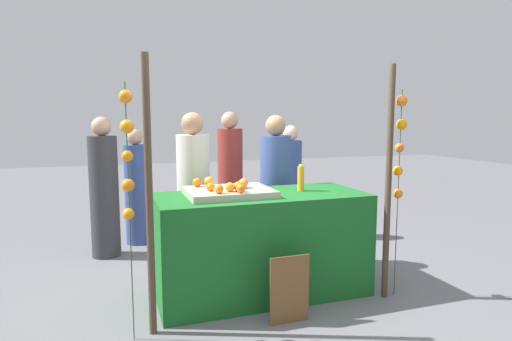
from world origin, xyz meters
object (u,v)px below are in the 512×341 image
orange_0 (230,187)px  stall_counter (261,244)px  juice_bottle (301,178)px  orange_1 (219,189)px  vendor_right (275,196)px  vendor_left (194,200)px  chalkboard_sign (289,290)px

orange_0 → stall_counter: bearing=20.0°
juice_bottle → orange_1: bearing=-165.7°
orange_1 → vendor_right: vendor_right is taller
orange_0 → orange_1: 0.13m
stall_counter → vendor_right: vendor_right is taller
juice_bottle → vendor_left: size_ratio=0.15×
stall_counter → juice_bottle: (0.41, 0.03, 0.59)m
stall_counter → juice_bottle: 0.72m
chalkboard_sign → vendor_right: vendor_right is taller
orange_1 → chalkboard_sign: 1.01m
chalkboard_sign → vendor_left: (-0.50, 1.37, 0.52)m
juice_bottle → vendor_left: 1.17m
orange_1 → vendor_right: (0.87, 0.90, -0.27)m
orange_0 → orange_1: (-0.11, -0.06, -0.00)m
orange_0 → juice_bottle: 0.76m
chalkboard_sign → vendor_right: size_ratio=0.34×
orange_0 → juice_bottle: bearing=11.7°
vendor_right → stall_counter: bearing=-120.4°
juice_bottle → chalkboard_sign: bearing=-120.9°
chalkboard_sign → vendor_left: size_ratio=0.33×
vendor_left → vendor_right: (0.91, -0.01, -0.01)m
orange_1 → vendor_left: size_ratio=0.05×
juice_bottle → stall_counter: bearing=-175.3°
stall_counter → vendor_left: (-0.49, 0.73, 0.32)m
vendor_left → orange_0: bearing=-79.4°
orange_0 → chalkboard_sign: (0.34, -0.52, -0.77)m
juice_bottle → chalkboard_sign: 1.12m
orange_0 → vendor_left: size_ratio=0.05×
vendor_left → vendor_right: bearing=-0.8°
vendor_left → chalkboard_sign: bearing=-69.8°
orange_0 → juice_bottle: juice_bottle is taller
juice_bottle → vendor_right: 0.74m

